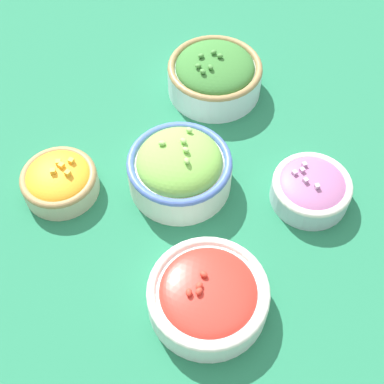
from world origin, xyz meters
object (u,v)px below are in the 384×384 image
object	(u,v)px
bowl_lettuce	(182,167)
bowl_broccoli	(215,74)
bowl_cherry_tomatoes	(208,295)
bowl_squash	(59,180)
bowl_red_onion	(311,188)

from	to	relation	value
bowl_lettuce	bowl_broccoli	bearing A→B (deg)	138.69
bowl_cherry_tomatoes	bowl_squash	bearing A→B (deg)	-156.69
bowl_lettuce	bowl_squash	distance (m)	0.18
bowl_cherry_tomatoes	bowl_red_onion	xyz separation A→B (m)	(-0.08, 0.21, -0.00)
bowl_cherry_tomatoes	bowl_broccoli	size ratio (longest dim) A/B	0.99
bowl_lettuce	bowl_red_onion	bearing A→B (deg)	55.08
bowl_lettuce	bowl_squash	world-z (taller)	bowl_lettuce
bowl_broccoli	bowl_lettuce	bearing A→B (deg)	-41.31
bowl_squash	bowl_red_onion	bearing A→B (deg)	61.31
bowl_broccoli	bowl_cherry_tomatoes	bearing A→B (deg)	-28.89
bowl_cherry_tomatoes	bowl_lettuce	bearing A→B (deg)	163.82
bowl_cherry_tomatoes	bowl_red_onion	world-z (taller)	bowl_cherry_tomatoes
bowl_lettuce	bowl_broccoli	xyz separation A→B (m)	(-0.16, 0.14, -0.00)
bowl_lettuce	bowl_broccoli	size ratio (longest dim) A/B	0.97
bowl_lettuce	bowl_red_onion	distance (m)	0.19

